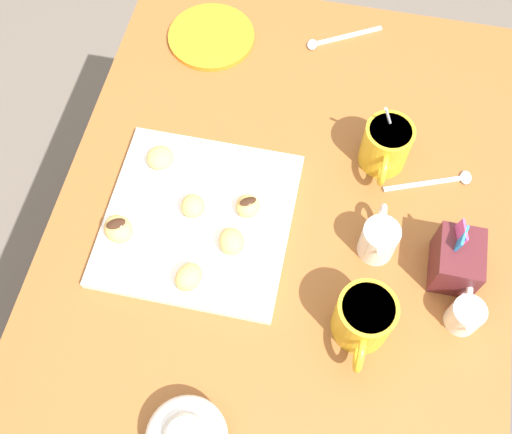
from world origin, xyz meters
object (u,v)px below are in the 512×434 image
at_px(chocolate_sauce_pitcher, 466,314).
at_px(beignet_0, 232,241).
at_px(sugar_caddy, 456,260).
at_px(beignet_4, 189,277).
at_px(beignet_1, 248,207).
at_px(beignet_5, 160,158).
at_px(cream_pitcher_white, 379,239).
at_px(beignet_3, 119,229).
at_px(coffee_mug_mustard_right, 364,318).
at_px(saucer_orange_left, 211,36).
at_px(dining_table, 278,251).
at_px(beignet_2, 193,206).
at_px(pastry_plate_square, 199,219).
at_px(coffee_mug_mustard_left, 386,145).

height_order(chocolate_sauce_pitcher, beignet_0, chocolate_sauce_pitcher).
xyz_separation_m(sugar_caddy, beignet_4, (0.11, -0.41, -0.01)).
bearing_deg(beignet_1, beignet_5, -110.58).
distance_m(cream_pitcher_white, beignet_3, 0.42).
relative_size(beignet_0, beignet_5, 1.00).
xyz_separation_m(cream_pitcher_white, beignet_1, (-0.02, -0.22, -0.01)).
xyz_separation_m(coffee_mug_mustard_right, beignet_4, (-0.02, -0.28, -0.02)).
xyz_separation_m(chocolate_sauce_pitcher, saucer_orange_left, (-0.49, -0.52, -0.03)).
relative_size(coffee_mug_mustard_right, chocolate_sauce_pitcher, 1.41).
relative_size(dining_table, beignet_2, 24.51).
xyz_separation_m(pastry_plate_square, sugar_caddy, (0.00, 0.43, 0.03)).
xyz_separation_m(saucer_orange_left, beignet_1, (0.38, 0.16, 0.03)).
bearing_deg(beignet_3, cream_pitcher_white, 99.08).
xyz_separation_m(cream_pitcher_white, beignet_5, (-0.08, -0.39, -0.01)).
relative_size(cream_pitcher_white, beignet_3, 2.01).
height_order(coffee_mug_mustard_left, beignet_4, coffee_mug_mustard_left).
bearing_deg(chocolate_sauce_pitcher, beignet_3, -92.96).
distance_m(beignet_2, beignet_5, 0.12).
distance_m(beignet_0, beignet_4, 0.09).
bearing_deg(dining_table, beignet_4, -40.26).
bearing_deg(beignet_2, dining_table, 97.65).
xyz_separation_m(dining_table, sugar_caddy, (0.03, 0.29, 0.17)).
bearing_deg(cream_pitcher_white, beignet_4, -66.45).
distance_m(chocolate_sauce_pitcher, beignet_5, 0.57).
distance_m(chocolate_sauce_pitcher, beignet_1, 0.38).
bearing_deg(sugar_caddy, beignet_3, -84.35).
bearing_deg(saucer_orange_left, coffee_mug_mustard_left, 58.99).
relative_size(cream_pitcher_white, sugar_caddy, 0.99).
height_order(pastry_plate_square, beignet_3, beignet_3).
xyz_separation_m(dining_table, chocolate_sauce_pitcher, (0.12, 0.31, 0.16)).
bearing_deg(beignet_3, sugar_caddy, 95.65).
bearing_deg(saucer_orange_left, beignet_2, 9.53).
relative_size(beignet_1, beignet_5, 0.88).
relative_size(coffee_mug_mustard_right, beignet_1, 3.05).
height_order(pastry_plate_square, beignet_1, beignet_1).
bearing_deg(beignet_4, beignet_1, 155.52).
height_order(dining_table, coffee_mug_mustard_right, coffee_mug_mustard_right).
bearing_deg(chocolate_sauce_pitcher, pastry_plate_square, -100.95).
xyz_separation_m(beignet_1, beignet_5, (-0.06, -0.17, 0.00)).
relative_size(chocolate_sauce_pitcher, beignet_3, 1.77).
distance_m(beignet_0, beignet_2, 0.09).
relative_size(coffee_mug_mustard_left, beignet_1, 3.24).
bearing_deg(dining_table, beignet_2, -82.35).
height_order(beignet_1, beignet_3, beignet_3).
height_order(coffee_mug_mustard_left, beignet_5, coffee_mug_mustard_left).
distance_m(coffee_mug_mustard_left, beignet_3, 0.48).
relative_size(sugar_caddy, beignet_4, 2.15).
distance_m(saucer_orange_left, beignet_5, 0.32).
xyz_separation_m(dining_table, beignet_3, (0.09, -0.26, 0.17)).
bearing_deg(coffee_mug_mustard_right, beignet_5, -120.35).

